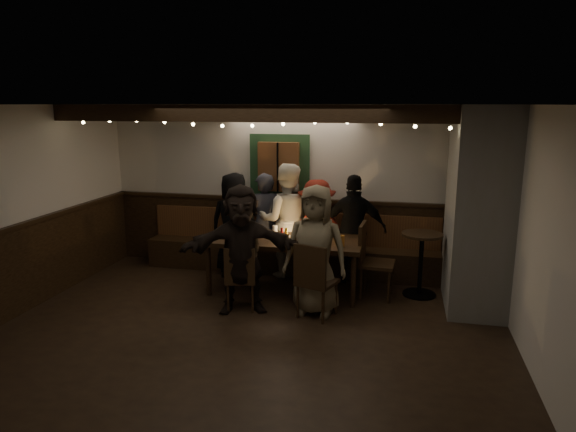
% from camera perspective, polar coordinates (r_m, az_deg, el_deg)
% --- Properties ---
extents(room, '(6.02, 5.01, 2.62)m').
position_cam_1_polar(room, '(6.95, 7.28, -0.48)').
color(room, black).
rests_on(room, ground).
extents(dining_table, '(2.16, 0.92, 0.93)m').
position_cam_1_polar(dining_table, '(7.16, -0.37, -3.04)').
color(dining_table, black).
rests_on(dining_table, ground).
extents(chair_near_left, '(0.45, 0.45, 0.85)m').
position_cam_1_polar(chair_near_left, '(6.58, -5.29, -6.54)').
color(chair_near_left, black).
rests_on(chair_near_left, ground).
extents(chair_near_right, '(0.55, 0.55, 0.96)m').
position_cam_1_polar(chair_near_right, '(6.31, 2.88, -6.78)').
color(chair_near_right, black).
rests_on(chair_near_right, ground).
extents(chair_end, '(0.49, 0.49, 1.03)m').
position_cam_1_polar(chair_end, '(7.10, 9.09, -4.41)').
color(chair_end, black).
rests_on(chair_end, ground).
extents(high_top, '(0.56, 0.56, 0.89)m').
position_cam_1_polar(high_top, '(7.29, 14.57, -4.36)').
color(high_top, black).
rests_on(high_top, ground).
extents(person_a, '(0.78, 0.52, 1.58)m').
position_cam_1_polar(person_a, '(8.04, -5.98, -0.77)').
color(person_a, black).
rests_on(person_a, ground).
extents(person_b, '(0.68, 0.58, 1.58)m').
position_cam_1_polar(person_b, '(7.99, -2.67, -0.81)').
color(person_b, '#2C2D37').
rests_on(person_b, ground).
extents(person_c, '(0.95, 0.80, 1.74)m').
position_cam_1_polar(person_c, '(7.81, -0.19, -0.48)').
color(person_c, beige).
rests_on(person_c, ground).
extents(person_d, '(1.11, 0.85, 1.52)m').
position_cam_1_polar(person_d, '(7.68, 3.19, -1.56)').
color(person_d, '#5E160E').
rests_on(person_d, ground).
extents(person_e, '(0.96, 0.42, 1.61)m').
position_cam_1_polar(person_e, '(7.60, 7.35, -1.45)').
color(person_e, black).
rests_on(person_e, ground).
extents(person_f, '(1.59, 0.94, 1.64)m').
position_cam_1_polar(person_f, '(6.49, -5.17, -3.67)').
color(person_f, black).
rests_on(person_f, ground).
extents(person_g, '(0.83, 0.56, 1.65)m').
position_cam_1_polar(person_g, '(6.41, 3.08, -3.81)').
color(person_g, '#76684E').
rests_on(person_g, ground).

